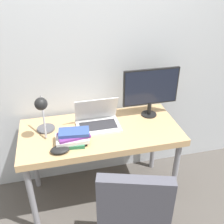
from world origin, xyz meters
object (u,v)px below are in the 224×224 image
Objects in this scene: laptop at (97,120)px; game_controller at (60,150)px; monitor at (151,89)px; book_stack at (73,137)px; desk_lamp at (43,112)px; office_chair at (133,220)px.

game_controller is (-0.35, -0.29, -0.03)m from laptop.
book_stack is at bearing -159.56° from monitor.
game_controller is at bearing -140.38° from book_stack.
game_controller is (-0.11, -0.09, -0.03)m from book_stack.
laptop reaches higher than game_controller.
book_stack reaches higher than game_controller.
monitor is 3.49× the size of game_controller.
office_chair is at bearing -57.32° from desk_lamp.
office_chair reaches higher than game_controller.
desk_lamp is at bearing 122.68° from office_chair.
monitor is 1.35× the size of desk_lamp.
laptop is 0.36× the size of office_chair.
office_chair is (0.51, -0.79, -0.43)m from desk_lamp.
monitor is at bearing 8.10° from laptop.
office_chair reaches higher than book_stack.
desk_lamp is 0.31m from book_stack.
monitor is 1.88× the size of book_stack.
laptop is at bearing 7.92° from desk_lamp.
monitor is 0.96m from desk_lamp.
game_controller is at bearing -66.96° from desk_lamp.
desk_lamp is at bearing -172.08° from laptop.
monitor reaches higher than desk_lamp.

